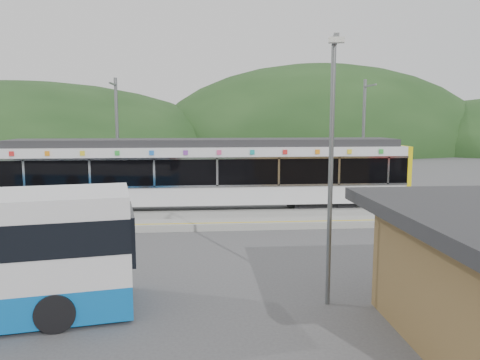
{
  "coord_description": "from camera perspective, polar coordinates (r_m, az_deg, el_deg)",
  "views": [
    {
      "loc": [
        -2.41,
        -17.85,
        4.82
      ],
      "look_at": [
        -0.81,
        1.0,
        2.3
      ],
      "focal_mm": 35.0,
      "sensor_mm": 36.0,
      "label": 1
    }
  ],
  "objects": [
    {
      "name": "yellow_line",
      "position": [
        20.5,
        2.04,
        -5.15
      ],
      "size": [
        26.0,
        0.1,
        0.01
      ],
      "primitive_type": "cube",
      "color": "yellow",
      "rests_on": "platform"
    },
    {
      "name": "hills",
      "position": [
        25.15,
        15.29,
        -3.74
      ],
      "size": [
        146.0,
        149.0,
        26.0
      ],
      "color": "#1E3D19",
      "rests_on": "ground"
    },
    {
      "name": "ground",
      "position": [
        18.64,
        2.78,
        -7.41
      ],
      "size": [
        120.0,
        120.0,
        0.0
      ],
      "primitive_type": "plane",
      "color": "#4C4C4F",
      "rests_on": "ground"
    },
    {
      "name": "platform",
      "position": [
        21.79,
        1.63,
        -4.8
      ],
      "size": [
        26.0,
        3.2,
        0.3
      ],
      "primitive_type": "cube",
      "color": "#9E9E99",
      "rests_on": "ground"
    },
    {
      "name": "train",
      "position": [
        24.01,
        -4.07,
        0.97
      ],
      "size": [
        20.44,
        3.01,
        3.74
      ],
      "color": "black",
      "rests_on": "ground"
    },
    {
      "name": "catenary_mast_east",
      "position": [
        28.06,
        14.82,
        4.94
      ],
      "size": [
        0.18,
        1.8,
        7.0
      ],
      "color": "slate",
      "rests_on": "ground"
    },
    {
      "name": "lamp_post",
      "position": [
        11.8,
        11.24,
        3.46
      ],
      "size": [
        0.38,
        1.2,
        6.74
      ],
      "rotation": [
        0.0,
        0.0,
        -0.23
      ],
      "color": "slate",
      "rests_on": "ground"
    },
    {
      "name": "catenary_mast_west",
      "position": [
        26.83,
        -14.74,
        4.83
      ],
      "size": [
        0.18,
        1.8,
        7.0
      ],
      "color": "slate",
      "rests_on": "ground"
    }
  ]
}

